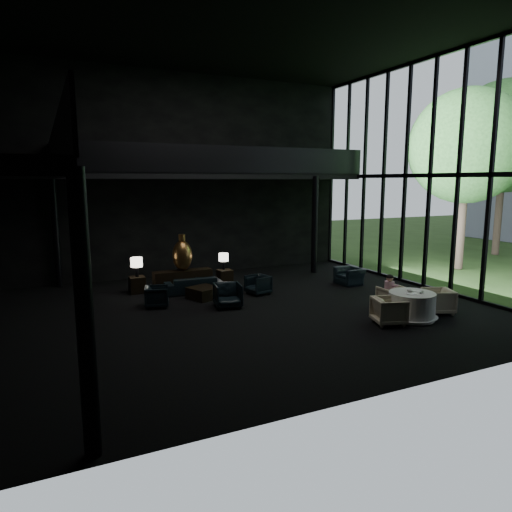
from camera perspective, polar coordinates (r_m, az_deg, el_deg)
name	(u,v)px	position (r m, az deg, el deg)	size (l,w,h in m)	color
floor	(249,310)	(13.72, -0.86, -6.77)	(14.00, 12.00, 0.02)	black
ceiling	(248,24)	(13.82, -0.95, 27.01)	(14.00, 12.00, 0.02)	black
wall_back	(187,176)	(18.80, -8.58, 9.85)	(14.00, 0.04, 8.00)	black
wall_front	(397,170)	(8.10, 17.20, 10.26)	(14.00, 0.04, 8.00)	black
curtain_wall	(430,175)	(17.25, 20.94, 9.40)	(0.20, 12.00, 8.00)	black
mezzanine_left	(11,173)	(12.01, -28.34, 9.16)	(2.00, 12.00, 0.25)	black
mezzanine_back	(219,176)	(18.18, -4.59, 9.95)	(12.00, 2.00, 0.25)	black
railing_left	(56,147)	(12.03, -23.71, 12.35)	(0.06, 12.00, 1.00)	black
railing_back	(229,159)	(17.26, -3.42, 11.98)	(12.00, 0.06, 1.00)	black
column_sw	(85,318)	(6.57, -20.60, -7.30)	(0.24, 0.24, 4.00)	black
column_nw	(56,232)	(17.80, -23.75, 2.74)	(0.24, 0.24, 4.00)	black
column_ne	(315,225)	(19.08, 7.33, 3.86)	(0.24, 0.24, 4.00)	black
tree_near	(467,147)	(21.64, 24.87, 12.31)	(4.80, 4.80, 7.65)	#382D23
tree_far	(505,137)	(26.84, 28.69, 12.92)	(5.60, 5.60, 8.80)	#382D23
console	(183,279)	(16.51, -9.13, -2.91)	(2.09, 0.47, 0.66)	black
bronze_urn	(182,255)	(16.33, -9.19, 0.11)	(0.69, 0.69, 1.29)	#B58645
side_table_left	(137,285)	(16.24, -14.63, -3.49)	(0.51, 0.51, 0.57)	black
table_lamp_left	(136,263)	(16.04, -14.71, -0.86)	(0.40, 0.40, 0.67)	black
side_table_right	(225,277)	(17.00, -3.92, -2.65)	(0.50, 0.50, 0.55)	black
table_lamp_right	(224,258)	(16.97, -4.08, -0.24)	(0.36, 0.36, 0.61)	black
sofa	(194,283)	(15.85, -7.81, -3.34)	(1.78, 0.52, 0.69)	black
lounge_armchair_west	(157,296)	(14.29, -12.28, -4.96)	(0.63, 0.59, 0.65)	black
lounge_armchair_east	(258,285)	(15.51, 0.25, -3.59)	(0.64, 0.60, 0.66)	black
lounge_armchair_south	(228,294)	(13.93, -3.55, -4.71)	(0.83, 0.77, 0.85)	black
window_armchair	(350,274)	(17.34, 11.62, -2.28)	(0.84, 0.54, 0.73)	black
coffee_table	(204,293)	(15.07, -6.55, -4.60)	(0.86, 0.86, 0.38)	black
dining_table	(411,307)	(13.52, 18.85, -6.09)	(1.44, 1.44, 0.75)	white
dining_chair_north	(393,297)	(14.22, 16.80, -4.94)	(0.77, 0.72, 0.79)	#B4AB98
dining_chair_east	(438,300)	(14.32, 21.80, -5.08)	(0.79, 0.74, 0.81)	#B3AA8E
dining_chair_west	(389,309)	(12.81, 16.31, -6.39)	(0.81, 0.76, 0.83)	beige
child	(389,285)	(14.16, 16.35, -3.47)	(0.29, 0.29, 0.62)	pink
plate_a	(411,294)	(13.22, 18.80, -4.49)	(0.27, 0.27, 0.02)	white
plate_b	(413,291)	(13.63, 19.07, -4.11)	(0.20, 0.20, 0.01)	white
saucer	(419,292)	(13.54, 19.68, -4.24)	(0.14, 0.14, 0.01)	white
coffee_cup	(422,292)	(13.42, 20.06, -4.21)	(0.08, 0.08, 0.06)	white
cereal_bowl	(410,291)	(13.45, 18.69, -4.12)	(0.17, 0.17, 0.08)	white
cream_pot	(421,293)	(13.34, 19.88, -4.33)	(0.05, 0.05, 0.06)	#99999E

